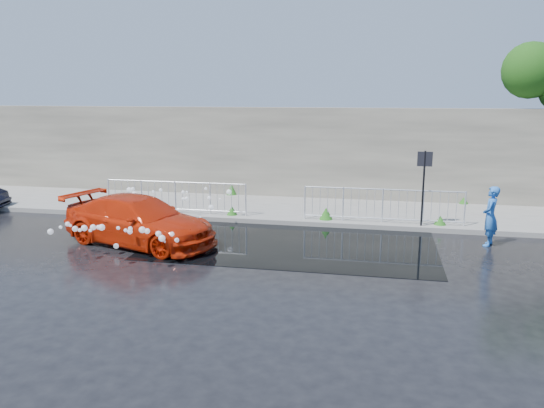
% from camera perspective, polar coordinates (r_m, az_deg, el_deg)
% --- Properties ---
extents(ground, '(90.00, 90.00, 0.00)m').
position_cam_1_polar(ground, '(14.47, -0.33, -5.11)').
color(ground, black).
rests_on(ground, ground).
extents(pavement, '(30.00, 4.00, 0.15)m').
position_cam_1_polar(pavement, '(19.21, 2.74, -0.59)').
color(pavement, slate).
rests_on(pavement, ground).
extents(curb, '(30.00, 0.25, 0.16)m').
position_cam_1_polar(curb, '(17.29, 1.72, -1.99)').
color(curb, slate).
rests_on(curb, ground).
extents(retaining_wall, '(30.00, 0.60, 3.50)m').
position_cam_1_polar(retaining_wall, '(21.06, 3.71, 5.55)').
color(retaining_wall, '#58534A').
rests_on(retaining_wall, pavement).
extents(puddle, '(8.00, 5.00, 0.01)m').
position_cam_1_polar(puddle, '(15.32, 2.28, -4.12)').
color(puddle, black).
rests_on(puddle, ground).
extents(sign_post, '(0.45, 0.06, 2.50)m').
position_cam_1_polar(sign_post, '(16.88, 16.02, 2.90)').
color(sign_post, black).
rests_on(sign_post, ground).
extents(railing_left, '(5.05, 0.05, 1.10)m').
position_cam_1_polar(railing_left, '(18.55, -10.35, 0.86)').
color(railing_left, silver).
rests_on(railing_left, pavement).
extents(railing_right, '(5.05, 0.05, 1.10)m').
position_cam_1_polar(railing_right, '(17.24, 11.80, -0.04)').
color(railing_right, silver).
rests_on(railing_right, pavement).
extents(weeds, '(12.17, 3.93, 0.41)m').
position_cam_1_polar(weeds, '(18.79, 1.15, -0.08)').
color(weeds, '#225316').
rests_on(weeds, pavement).
extents(water_spray, '(3.70, 5.63, 0.98)m').
position_cam_1_polar(water_spray, '(15.92, -13.60, -1.20)').
color(water_spray, white).
rests_on(water_spray, ground).
extents(red_car, '(5.03, 3.19, 1.36)m').
position_cam_1_polar(red_car, '(15.46, -14.08, -1.75)').
color(red_car, '#B82107').
rests_on(red_car, ground).
extents(person, '(0.58, 0.72, 1.69)m').
position_cam_1_polar(person, '(16.01, 22.43, -1.22)').
color(person, blue).
rests_on(person, ground).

